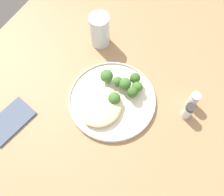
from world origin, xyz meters
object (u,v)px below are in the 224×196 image
at_px(seared_scallop_rear_pale, 101,100).
at_px(water_glass, 100,32).
at_px(broccoli_floret_split_head, 125,84).
at_px(broccoli_floret_right_tilted, 133,92).
at_px(broccoli_floret_rear_charred, 135,78).
at_px(folded_napkin, 10,121).
at_px(dinner_plate, 112,99).
at_px(seared_scallop_half_hidden, 90,121).
at_px(broccoli_floret_beside_noodles, 137,87).
at_px(broccoli_floret_front_edge, 118,81).
at_px(pepper_shaker, 188,111).
at_px(seared_scallop_left_edge, 115,98).
at_px(salt_shaker, 193,100).
at_px(broccoli_floret_small_sprig, 114,98).
at_px(seared_scallop_tiny_bay, 109,98).
at_px(seared_scallop_front_small, 99,110).
at_px(broccoli_floret_center_pile, 107,76).

height_order(seared_scallop_rear_pale, water_glass, water_glass).
distance_m(broccoli_floret_split_head, broccoli_floret_right_tilted, 0.04).
xyz_separation_m(broccoli_floret_rear_charred, folded_napkin, (0.32, -0.28, -0.04)).
bearing_deg(dinner_plate, water_glass, -140.43).
height_order(seared_scallop_half_hidden, seared_scallop_rear_pale, seared_scallop_rear_pale).
xyz_separation_m(broccoli_floret_beside_noodles, water_glass, (-0.13, -0.22, 0.01)).
height_order(broccoli_floret_front_edge, pepper_shaker, pepper_shaker).
bearing_deg(dinner_plate, seared_scallop_half_hidden, -11.74).
xyz_separation_m(seared_scallop_rear_pale, broccoli_floret_beside_noodles, (-0.09, 0.08, 0.02)).
relative_size(dinner_plate, water_glass, 2.32).
distance_m(dinner_plate, seared_scallop_rear_pale, 0.04).
relative_size(seared_scallop_half_hidden, broccoli_floret_rear_charred, 0.60).
bearing_deg(seared_scallop_rear_pale, broccoli_floret_rear_charred, 151.05).
relative_size(dinner_plate, seared_scallop_rear_pale, 8.98).
bearing_deg(broccoli_floret_split_head, broccoli_floret_right_tilted, 68.62).
xyz_separation_m(broccoli_floret_front_edge, pepper_shaker, (-0.02, 0.24, -0.00)).
bearing_deg(seared_scallop_left_edge, broccoli_floret_split_head, 168.63).
xyz_separation_m(seared_scallop_half_hidden, salt_shaker, (-0.22, 0.25, 0.01)).
relative_size(broccoli_floret_small_sprig, salt_shaker, 0.76).
distance_m(seared_scallop_tiny_bay, seared_scallop_rear_pale, 0.03).
xyz_separation_m(seared_scallop_tiny_bay, folded_napkin, (0.22, -0.24, -0.02)).
distance_m(seared_scallop_rear_pale, folded_napkin, 0.30).
distance_m(broccoli_floret_right_tilted, folded_napkin, 0.40).
distance_m(seared_scallop_left_edge, pepper_shaker, 0.23).
height_order(broccoli_floret_small_sprig, pepper_shaker, pepper_shaker).
bearing_deg(seared_scallop_tiny_bay, broccoli_floret_beside_noodles, 138.04).
distance_m(dinner_plate, broccoli_floret_right_tilted, 0.08).
distance_m(seared_scallop_rear_pale, broccoli_floret_right_tilted, 0.11).
xyz_separation_m(water_glass, pepper_shaker, (0.12, 0.39, -0.02)).
relative_size(seared_scallop_left_edge, folded_napkin, 0.16).
bearing_deg(broccoli_floret_front_edge, broccoli_floret_beside_noodles, 100.27).
xyz_separation_m(broccoli_floret_split_head, broccoli_floret_beside_noodles, (-0.01, 0.04, -0.01)).
xyz_separation_m(dinner_plate, seared_scallop_left_edge, (-0.01, 0.01, 0.01)).
relative_size(seared_scallop_front_small, pepper_shaker, 0.37).
height_order(broccoli_floret_center_pile, pepper_shaker, pepper_shaker).
bearing_deg(broccoli_floret_right_tilted, seared_scallop_tiny_bay, -52.64).
height_order(seared_scallop_rear_pale, pepper_shaker, pepper_shaker).
bearing_deg(salt_shaker, broccoli_floret_right_tilted, -67.31).
bearing_deg(broccoli_floret_rear_charred, seared_scallop_rear_pale, -28.95).
bearing_deg(broccoli_floret_rear_charred, broccoli_floret_center_pile, -67.01).
xyz_separation_m(broccoli_floret_front_edge, broccoli_floret_center_pile, (0.00, -0.04, 0.00)).
xyz_separation_m(seared_scallop_rear_pale, broccoli_floret_right_tilted, (-0.07, 0.08, 0.02)).
bearing_deg(seared_scallop_front_small, broccoli_floret_beside_noodles, 149.78).
xyz_separation_m(dinner_plate, broccoli_floret_split_head, (-0.05, 0.02, 0.04)).
xyz_separation_m(broccoli_floret_small_sprig, broccoli_floret_right_tilted, (-0.05, 0.04, 0.00)).
distance_m(dinner_plate, folded_napkin, 0.34).
bearing_deg(broccoli_floret_small_sprig, folded_napkin, -49.84).
distance_m(dinner_plate, broccoli_floret_center_pile, 0.08).
height_order(broccoli_floret_small_sprig, broccoli_floret_rear_charred, broccoli_floret_rear_charred).
bearing_deg(broccoli_floret_right_tilted, broccoli_floret_rear_charred, -161.49).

